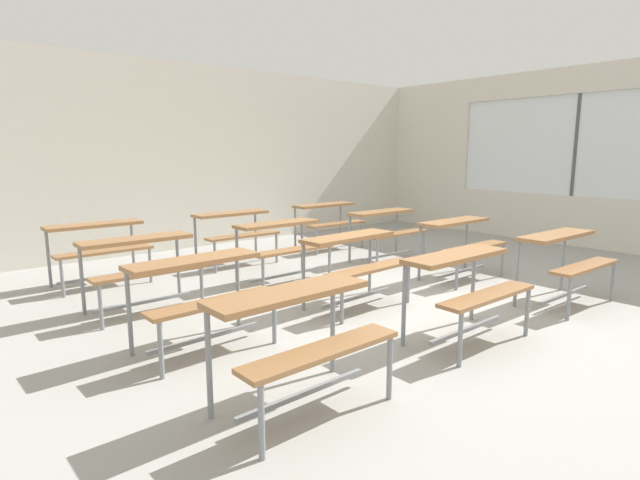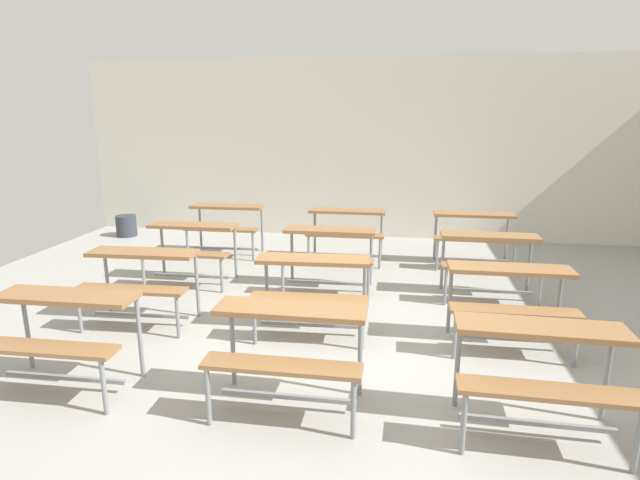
{
  "view_description": "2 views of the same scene",
  "coord_description": "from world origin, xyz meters",
  "px_view_note": "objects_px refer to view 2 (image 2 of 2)",
  "views": [
    {
      "loc": [
        -3.8,
        -3.3,
        1.6
      ],
      "look_at": [
        -0.27,
        0.93,
        0.62
      ],
      "focal_mm": 28.0,
      "sensor_mm": 36.0,
      "label": 1
    },
    {
      "loc": [
        0.52,
        -4.19,
        2.11
      ],
      "look_at": [
        -0.42,
        1.69,
        0.6
      ],
      "focal_mm": 28.35,
      "sensor_mm": 36.0,
      "label": 2
    }
  ],
  "objects_px": {
    "desk_bench_r3c2": "(474,227)",
    "trash_bin": "(126,226)",
    "desk_bench_r2c0": "(190,240)",
    "desk_bench_r2c1": "(328,245)",
    "desk_bench_r2c2": "(490,252)",
    "desk_bench_r1c1": "(312,279)",
    "desk_bench_r1c2": "(511,289)",
    "desk_bench_r3c0": "(225,218)",
    "desk_bench_r0c2": "(542,358)",
    "desk_bench_r1c0": "(139,271)",
    "desk_bench_r0c0": "(60,321)",
    "desk_bench_r3c1": "(346,223)",
    "desk_bench_r0c1": "(288,336)"
  },
  "relations": [
    {
      "from": "desk_bench_r3c2",
      "to": "trash_bin",
      "type": "bearing_deg",
      "value": 171.2
    },
    {
      "from": "desk_bench_r2c0",
      "to": "desk_bench_r2c1",
      "type": "relative_size",
      "value": 1.0
    },
    {
      "from": "desk_bench_r2c0",
      "to": "desk_bench_r2c2",
      "type": "xyz_separation_m",
      "value": [
        3.62,
        0.01,
        0.0
      ]
    },
    {
      "from": "desk_bench_r1c1",
      "to": "desk_bench_r3c2",
      "type": "xyz_separation_m",
      "value": [
        1.84,
        2.57,
        0.0
      ]
    },
    {
      "from": "desk_bench_r1c2",
      "to": "desk_bench_r3c0",
      "type": "bearing_deg",
      "value": 143.48
    },
    {
      "from": "desk_bench_r0c2",
      "to": "desk_bench_r1c0",
      "type": "height_order",
      "value": "same"
    },
    {
      "from": "desk_bench_r2c2",
      "to": "desk_bench_r0c0",
      "type": "bearing_deg",
      "value": -144.07
    },
    {
      "from": "desk_bench_r1c2",
      "to": "desk_bench_r3c1",
      "type": "height_order",
      "value": "same"
    },
    {
      "from": "desk_bench_r3c0",
      "to": "trash_bin",
      "type": "height_order",
      "value": "desk_bench_r3c0"
    },
    {
      "from": "desk_bench_r0c0",
      "to": "desk_bench_r0c2",
      "type": "distance_m",
      "value": 3.48
    },
    {
      "from": "desk_bench_r3c1",
      "to": "desk_bench_r3c2",
      "type": "height_order",
      "value": "same"
    },
    {
      "from": "desk_bench_r0c1",
      "to": "desk_bench_r0c2",
      "type": "distance_m",
      "value": 1.7
    },
    {
      "from": "desk_bench_r0c0",
      "to": "trash_bin",
      "type": "bearing_deg",
      "value": 113.71
    },
    {
      "from": "desk_bench_r0c2",
      "to": "desk_bench_r3c1",
      "type": "relative_size",
      "value": 1.01
    },
    {
      "from": "desk_bench_r0c0",
      "to": "desk_bench_r3c1",
      "type": "height_order",
      "value": "same"
    },
    {
      "from": "desk_bench_r3c1",
      "to": "desk_bench_r0c2",
      "type": "bearing_deg",
      "value": -66.81
    },
    {
      "from": "desk_bench_r0c1",
      "to": "desk_bench_r2c0",
      "type": "bearing_deg",
      "value": 125.29
    },
    {
      "from": "desk_bench_r3c1",
      "to": "desk_bench_r1c2",
      "type": "bearing_deg",
      "value": -55.81
    },
    {
      "from": "desk_bench_r0c1",
      "to": "desk_bench_r1c2",
      "type": "xyz_separation_m",
      "value": [
        1.77,
        1.27,
        0.0
      ]
    },
    {
      "from": "desk_bench_r1c1",
      "to": "trash_bin",
      "type": "bearing_deg",
      "value": 135.85
    },
    {
      "from": "desk_bench_r0c1",
      "to": "desk_bench_r1c2",
      "type": "relative_size",
      "value": 1.0
    },
    {
      "from": "desk_bench_r3c0",
      "to": "desk_bench_r1c2",
      "type": "bearing_deg",
      "value": -37.27
    },
    {
      "from": "desk_bench_r2c0",
      "to": "trash_bin",
      "type": "relative_size",
      "value": 3.03
    },
    {
      "from": "desk_bench_r0c1",
      "to": "desk_bench_r3c0",
      "type": "distance_m",
      "value": 4.31
    },
    {
      "from": "desk_bench_r1c1",
      "to": "desk_bench_r3c0",
      "type": "xyz_separation_m",
      "value": [
        -1.79,
        2.61,
        0.0
      ]
    },
    {
      "from": "desk_bench_r3c0",
      "to": "desk_bench_r2c0",
      "type": "bearing_deg",
      "value": -90.49
    },
    {
      "from": "desk_bench_r3c1",
      "to": "desk_bench_r2c1",
      "type": "bearing_deg",
      "value": -93.94
    },
    {
      "from": "desk_bench_r0c1",
      "to": "desk_bench_r1c2",
      "type": "bearing_deg",
      "value": 35.43
    },
    {
      "from": "desk_bench_r2c2",
      "to": "desk_bench_r3c0",
      "type": "bearing_deg",
      "value": 159.94
    },
    {
      "from": "desk_bench_r0c0",
      "to": "desk_bench_r1c2",
      "type": "relative_size",
      "value": 1.0
    },
    {
      "from": "desk_bench_r0c1",
      "to": "desk_bench_r2c2",
      "type": "bearing_deg",
      "value": 54.74
    },
    {
      "from": "desk_bench_r0c1",
      "to": "desk_bench_r1c1",
      "type": "distance_m",
      "value": 1.29
    },
    {
      "from": "desk_bench_r2c2",
      "to": "desk_bench_r3c0",
      "type": "xyz_separation_m",
      "value": [
        -3.63,
        1.34,
        0.0
      ]
    },
    {
      "from": "desk_bench_r1c0",
      "to": "desk_bench_r3c0",
      "type": "distance_m",
      "value": 2.64
    },
    {
      "from": "desk_bench_r1c2",
      "to": "desk_bench_r3c1",
      "type": "relative_size",
      "value": 1.0
    },
    {
      "from": "desk_bench_r3c0",
      "to": "desk_bench_r3c1",
      "type": "xyz_separation_m",
      "value": [
        1.84,
        -0.08,
        0.0
      ]
    },
    {
      "from": "desk_bench_r1c0",
      "to": "desk_bench_r2c1",
      "type": "relative_size",
      "value": 1.01
    },
    {
      "from": "desk_bench_r2c0",
      "to": "trash_bin",
      "type": "distance_m",
      "value": 3.1
    },
    {
      "from": "desk_bench_r2c0",
      "to": "desk_bench_r2c2",
      "type": "bearing_deg",
      "value": -0.18
    },
    {
      "from": "desk_bench_r3c1",
      "to": "desk_bench_r3c2",
      "type": "relative_size",
      "value": 1.0
    },
    {
      "from": "desk_bench_r0c2",
      "to": "desk_bench_r2c2",
      "type": "relative_size",
      "value": 1.01
    },
    {
      "from": "desk_bench_r0c1",
      "to": "desk_bench_r1c2",
      "type": "distance_m",
      "value": 2.18
    },
    {
      "from": "desk_bench_r0c0",
      "to": "desk_bench_r1c2",
      "type": "height_order",
      "value": "same"
    },
    {
      "from": "desk_bench_r0c2",
      "to": "desk_bench_r3c1",
      "type": "height_order",
      "value": "same"
    },
    {
      "from": "trash_bin",
      "to": "desk_bench_r2c1",
      "type": "bearing_deg",
      "value": -29.47
    },
    {
      "from": "desk_bench_r2c1",
      "to": "desk_bench_r3c0",
      "type": "bearing_deg",
      "value": 141.96
    },
    {
      "from": "desk_bench_r2c2",
      "to": "trash_bin",
      "type": "relative_size",
      "value": 3.03
    },
    {
      "from": "desk_bench_r1c1",
      "to": "desk_bench_r3c1",
      "type": "distance_m",
      "value": 2.53
    },
    {
      "from": "desk_bench_r1c2",
      "to": "desk_bench_r2c1",
      "type": "distance_m",
      "value": 2.25
    },
    {
      "from": "trash_bin",
      "to": "desk_bench_r0c1",
      "type": "bearing_deg",
      "value": -50.17
    }
  ]
}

